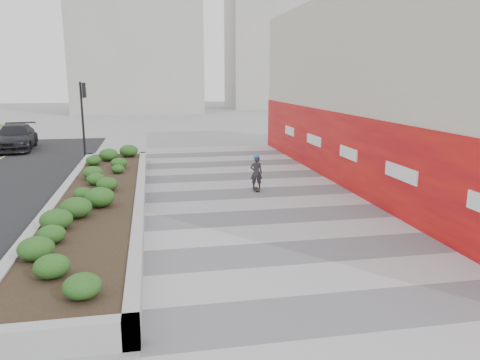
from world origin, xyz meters
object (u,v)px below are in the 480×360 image
(planter, at_px, (100,197))
(traffic_signal_near, at_px, (83,109))
(car_dark, at_px, (15,137))
(skateboarder, at_px, (256,172))

(planter, bearing_deg, traffic_signal_near, 99.35)
(planter, distance_m, car_dark, 16.36)
(planter, relative_size, traffic_signal_near, 4.29)
(car_dark, bearing_deg, skateboarder, -52.88)
(planter, bearing_deg, skateboarder, 15.06)
(skateboarder, height_order, car_dark, car_dark)
(planter, relative_size, skateboarder, 12.24)
(skateboarder, bearing_deg, traffic_signal_near, 134.82)
(traffic_signal_near, distance_m, skateboarder, 11.88)
(traffic_signal_near, relative_size, skateboarder, 2.85)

